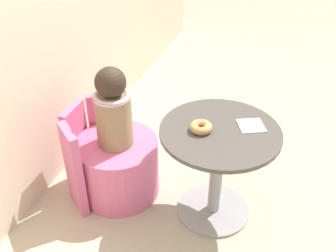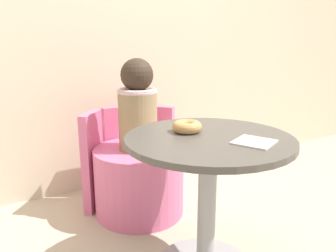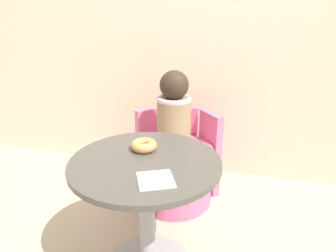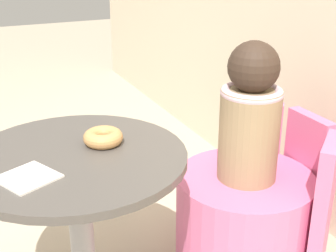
{
  "view_description": "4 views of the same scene",
  "coord_description": "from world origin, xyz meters",
  "px_view_note": "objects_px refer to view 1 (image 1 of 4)",
  "views": [
    {
      "loc": [
        -1.72,
        -0.31,
        1.86
      ],
      "look_at": [
        0.0,
        0.28,
        0.61
      ],
      "focal_mm": 42.0,
      "sensor_mm": 36.0,
      "label": 1
    },
    {
      "loc": [
        -0.72,
        -1.01,
        0.98
      ],
      "look_at": [
        0.06,
        0.35,
        0.58
      ],
      "focal_mm": 35.0,
      "sensor_mm": 36.0,
      "label": 2
    },
    {
      "loc": [
        0.43,
        -1.13,
        1.23
      ],
      "look_at": [
        0.06,
        0.32,
        0.66
      ],
      "focal_mm": 32.0,
      "sensor_mm": 36.0,
      "label": 3
    },
    {
      "loc": [
        1.3,
        -0.29,
        1.23
      ],
      "look_at": [
        0.02,
        0.31,
        0.65
      ],
      "focal_mm": 50.0,
      "sensor_mm": 36.0,
      "label": 4
    }
  ],
  "objects_px": {
    "tub_chair": "(118,167)",
    "child_figure": "(113,109)",
    "donut": "(201,128)",
    "round_table": "(218,157)"
  },
  "relations": [
    {
      "from": "tub_chair",
      "to": "child_figure",
      "type": "distance_m",
      "value": 0.44
    },
    {
      "from": "child_figure",
      "to": "donut",
      "type": "distance_m",
      "value": 0.54
    },
    {
      "from": "round_table",
      "to": "donut",
      "type": "distance_m",
      "value": 0.24
    },
    {
      "from": "tub_chair",
      "to": "donut",
      "type": "relative_size",
      "value": 4.18
    },
    {
      "from": "round_table",
      "to": "tub_chair",
      "type": "height_order",
      "value": "round_table"
    },
    {
      "from": "round_table",
      "to": "donut",
      "type": "relative_size",
      "value": 5.41
    },
    {
      "from": "round_table",
      "to": "child_figure",
      "type": "distance_m",
      "value": 0.67
    },
    {
      "from": "tub_chair",
      "to": "donut",
      "type": "xyz_separation_m",
      "value": [
        -0.02,
        -0.54,
        0.45
      ]
    },
    {
      "from": "child_figure",
      "to": "donut",
      "type": "height_order",
      "value": "child_figure"
    },
    {
      "from": "child_figure",
      "to": "round_table",
      "type": "bearing_deg",
      "value": -88.24
    }
  ]
}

